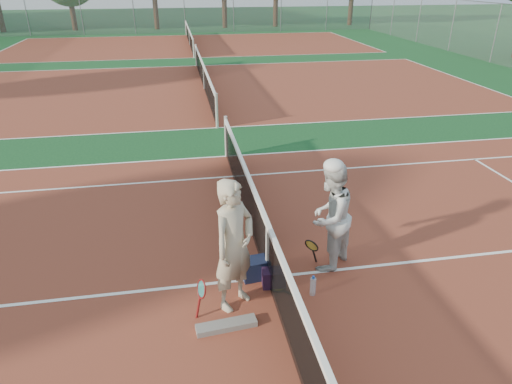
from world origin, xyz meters
TOP-DOWN VIEW (x-y plane):
  - ground at (0.00, 0.00)m, footprint 130.00×130.00m
  - court_main at (0.00, 0.00)m, footprint 23.77×10.97m
  - court_far_a at (0.00, 13.50)m, footprint 23.77×10.97m
  - court_far_b at (0.00, 27.00)m, footprint 23.77×10.97m
  - net_main at (0.00, 0.00)m, footprint 0.10×10.98m
  - net_far_a at (0.00, 13.50)m, footprint 0.10×10.98m
  - net_far_b at (0.00, 27.00)m, footprint 0.10×10.98m
  - fence_back at (0.00, 34.00)m, footprint 32.00×0.06m
  - player_a at (-0.58, -0.52)m, footprint 0.86×0.83m
  - player_b at (1.05, 0.19)m, footprint 1.12×1.12m
  - racket_red at (-1.08, -0.71)m, footprint 0.25×0.31m
  - racket_black_held at (0.76, 0.15)m, footprint 0.40×0.40m
  - racket_spare at (0.10, -0.28)m, footprint 0.59×0.64m
  - sports_bag_navy at (-0.18, 0.05)m, footprint 0.46×0.34m
  - sports_bag_purple at (0.06, -0.21)m, footprint 0.37×0.27m
  - net_cover_canvas at (-0.78, -1.03)m, footprint 0.86×0.28m
  - water_bottle at (0.60, -0.54)m, footprint 0.09×0.09m

SIDE VIEW (x-z plane):
  - ground at x=0.00m, z-range 0.00..0.00m
  - court_main at x=0.00m, z-range 0.00..0.01m
  - court_far_a at x=0.00m, z-range 0.00..0.01m
  - court_far_b at x=0.00m, z-range 0.00..0.01m
  - racket_spare at x=0.10m, z-range 0.00..0.04m
  - net_cover_canvas at x=-0.78m, z-range 0.00..0.09m
  - sports_bag_purple at x=0.06m, z-range 0.00..0.29m
  - water_bottle at x=0.60m, z-range 0.00..0.30m
  - sports_bag_navy at x=-0.18m, z-range 0.00..0.34m
  - racket_black_held at x=0.76m, z-range 0.00..0.55m
  - racket_red at x=-1.08m, z-range 0.00..0.59m
  - net_main at x=0.00m, z-range 0.00..1.02m
  - net_far_a at x=0.00m, z-range 0.00..1.02m
  - net_far_b at x=0.00m, z-range 0.00..1.02m
  - player_b at x=1.05m, z-range 0.00..1.83m
  - player_a at x=-0.58m, z-range 0.00..1.99m
  - fence_back at x=0.00m, z-range 0.00..3.00m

